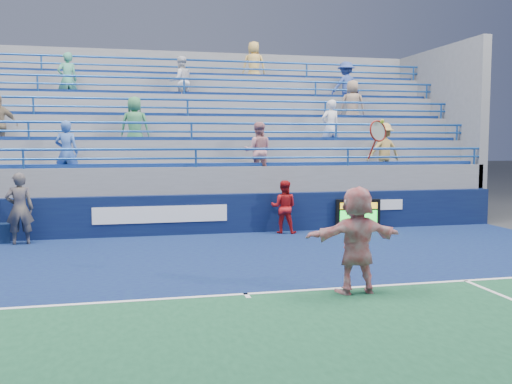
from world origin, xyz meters
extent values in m
plane|color=#333538|center=(0.00, 0.00, 0.00)|extent=(120.00, 120.00, 0.00)
cube|color=#0F174E|center=(0.00, 2.20, 0.01)|extent=(18.00, 8.40, 0.02)
cube|color=white|center=(0.00, 0.00, 0.02)|extent=(11.00, 0.10, 0.01)
cube|color=white|center=(0.00, -0.10, 0.02)|extent=(0.08, 0.30, 0.01)
cube|color=#0A113A|center=(0.00, 6.50, 0.55)|extent=(18.00, 0.30, 1.10)
cube|color=white|center=(-1.00, 6.34, 0.60)|extent=(3.60, 0.02, 0.45)
cube|color=white|center=(5.20, 6.34, 0.70)|extent=(1.80, 0.02, 0.30)
cube|color=slate|center=(0.00, 9.45, 0.55)|extent=(18.00, 5.60, 1.10)
cube|color=slate|center=(0.00, 9.45, 0.93)|extent=(18.00, 5.60, 1.85)
cube|color=navy|center=(0.00, 7.10, 1.90)|extent=(17.40, 0.45, 0.10)
cylinder|color=#1C4D9B|center=(0.00, 6.70, 2.35)|extent=(18.00, 0.07, 0.07)
cube|color=slate|center=(0.00, 9.95, 1.30)|extent=(18.00, 4.60, 2.60)
cube|color=navy|center=(0.00, 8.10, 2.65)|extent=(17.40, 0.45, 0.10)
cylinder|color=#1C4D9B|center=(0.00, 7.70, 3.10)|extent=(18.00, 0.07, 0.07)
cube|color=slate|center=(0.00, 10.45, 1.68)|extent=(18.00, 3.60, 3.35)
cube|color=navy|center=(0.00, 9.10, 3.40)|extent=(17.40, 0.45, 0.10)
cylinder|color=#1C4D9B|center=(0.00, 8.70, 3.85)|extent=(18.00, 0.07, 0.07)
cube|color=slate|center=(0.00, 10.95, 2.05)|extent=(18.00, 2.60, 4.10)
cube|color=navy|center=(0.00, 10.10, 4.15)|extent=(17.40, 0.45, 0.10)
cylinder|color=#1C4D9B|center=(0.00, 9.70, 4.60)|extent=(18.00, 0.07, 0.07)
cube|color=slate|center=(0.00, 11.45, 2.42)|extent=(18.00, 1.60, 4.85)
cube|color=navy|center=(0.00, 11.10, 4.90)|extent=(17.40, 0.45, 0.10)
cylinder|color=#1C4D9B|center=(0.00, 10.70, 5.35)|extent=(18.00, 0.07, 0.07)
imported|color=#9D8069|center=(5.61, 9.10, 3.78)|extent=(0.95, 0.76, 1.70)
imported|color=silver|center=(4.46, 8.10, 3.03)|extent=(0.68, 0.51, 1.70)
imported|color=silver|center=(-0.07, 10.10, 4.53)|extent=(0.97, 0.84, 1.70)
imported|color=#E9B85A|center=(2.65, 11.10, 5.28)|extent=(0.89, 0.63, 1.70)
imported|color=#BE7B80|center=(1.87, 7.10, 2.28)|extent=(0.94, 0.79, 1.70)
imported|color=#395FAD|center=(-3.46, 7.10, 2.28)|extent=(0.70, 0.54, 1.70)
imported|color=#397F4E|center=(-1.62, 8.10, 3.03)|extent=(0.87, 0.60, 1.70)
imported|color=#469A7A|center=(-3.65, 10.10, 4.53)|extent=(0.71, 0.57, 1.70)
imported|color=#344D9C|center=(5.77, 10.10, 4.53)|extent=(1.18, 0.79, 1.70)
imported|color=tan|center=(5.82, 7.10, 2.28)|extent=(1.16, 0.74, 1.70)
cube|color=black|center=(4.63, 6.20, 0.45)|extent=(1.30, 0.27, 0.90)
cube|color=gold|center=(4.63, 6.12, 0.72)|extent=(1.10, 0.02, 0.18)
cube|color=#19E533|center=(4.63, 6.12, 0.38)|extent=(1.10, 0.02, 0.40)
cube|color=#0C1A3A|center=(-5.06, 6.42, 0.70)|extent=(0.50, 0.16, 0.39)
imported|color=white|center=(1.84, -0.29, 0.91)|extent=(1.70, 0.58, 1.82)
torus|color=#A11B13|center=(2.19, -0.29, 2.73)|extent=(0.38, 0.21, 0.37)
cylinder|color=#A11B13|center=(2.09, -0.29, 2.43)|extent=(0.08, 0.21, 0.33)
sphere|color=#D1DC33|center=(2.24, -0.34, 2.89)|extent=(0.07, 0.07, 0.07)
imported|color=#131735|center=(-4.49, 5.85, 0.90)|extent=(0.71, 0.52, 1.80)
imported|color=#AA1316|center=(2.36, 6.07, 0.74)|extent=(0.88, 0.79, 1.49)
camera|label=1|loc=(-1.91, -9.10, 2.54)|focal=40.00mm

